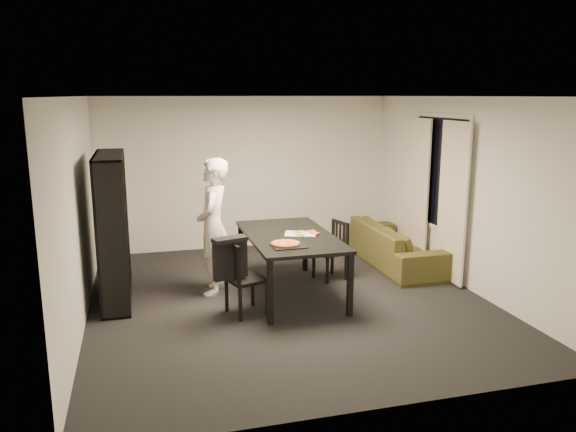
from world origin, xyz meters
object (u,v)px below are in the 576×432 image
object	(u,v)px
dining_table	(290,240)
baking_tray	(288,246)
chair_left	(240,274)
pepperoni_pizza	(285,244)
sofa	(395,245)
bookshelf	(113,228)
person	(213,227)
chair_right	(335,246)

from	to	relation	value
dining_table	baking_tray	size ratio (longest dim) A/B	4.92
chair_left	pepperoni_pizza	world-z (taller)	chair_left
chair_left	sofa	bearing A→B (deg)	-79.47
dining_table	chair_left	distance (m)	0.97
bookshelf	chair_left	world-z (taller)	bookshelf
chair_left	dining_table	bearing A→B (deg)	-71.81
sofa	pepperoni_pizza	bearing A→B (deg)	122.85
person	pepperoni_pizza	size ratio (longest dim) A/B	5.20
chair_right	person	world-z (taller)	person
chair_right	sofa	distance (m)	1.22
bookshelf	person	bearing A→B (deg)	-3.84
chair_left	sofa	size ratio (longest dim) A/B	0.42
dining_table	baking_tray	xyz separation A→B (m)	(-0.17, -0.56, 0.08)
bookshelf	chair_right	size ratio (longest dim) A/B	2.26
baking_tray	pepperoni_pizza	distance (m)	0.05
bookshelf	chair_left	size ratio (longest dim) A/B	2.08
dining_table	chair_left	bearing A→B (deg)	-144.89
sofa	baking_tray	bearing A→B (deg)	123.97
chair_left	person	xyz separation A→B (m)	(-0.19, 0.88, 0.39)
bookshelf	dining_table	size ratio (longest dim) A/B	0.97
person	dining_table	bearing A→B (deg)	86.72
bookshelf	baking_tray	size ratio (longest dim) A/B	4.75
dining_table	baking_tray	bearing A→B (deg)	-107.24
bookshelf	sofa	distance (m)	4.26
baking_tray	dining_table	bearing A→B (deg)	72.76
baking_tray	pepperoni_pizza	bearing A→B (deg)	119.81
bookshelf	sofa	world-z (taller)	bookshelf
dining_table	chair_left	size ratio (longest dim) A/B	2.15
bookshelf	chair_right	distance (m)	3.07
bookshelf	sofa	bearing A→B (deg)	6.16
dining_table	chair_right	world-z (taller)	chair_right
chair_left	chair_right	world-z (taller)	chair_left
person	pepperoni_pizza	world-z (taller)	person
chair_right	dining_table	bearing A→B (deg)	-76.01
chair_right	person	distance (m)	1.82
chair_right	baking_tray	distance (m)	1.47
chair_left	person	bearing A→B (deg)	-4.87
person	pepperoni_pizza	bearing A→B (deg)	57.82
pepperoni_pizza	sofa	distance (m)	2.61
bookshelf	person	world-z (taller)	bookshelf
chair_right	sofa	size ratio (longest dim) A/B	0.39
bookshelf	chair_left	xyz separation A→B (m)	(1.46, -0.97, -0.43)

